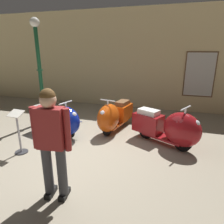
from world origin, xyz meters
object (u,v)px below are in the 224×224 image
(scooter_1, at_px, (113,116))
(scooter_2, at_px, (171,128))
(scooter_0, at_px, (59,120))
(visitor_0, at_px, (52,138))
(info_stanchion, at_px, (19,136))
(lamppost, at_px, (40,70))

(scooter_1, xyz_separation_m, scooter_2, (1.55, -0.48, 0.02))
(scooter_0, bearing_deg, visitor_0, -45.00)
(scooter_1, height_order, scooter_2, scooter_2)
(scooter_1, relative_size, info_stanchion, 1.69)
(lamppost, bearing_deg, scooter_2, -8.74)
(scooter_1, relative_size, scooter_2, 0.96)
(scooter_0, relative_size, lamppost, 0.54)
(scooter_0, bearing_deg, lamppost, 156.55)
(scooter_1, bearing_deg, scooter_0, -49.21)
(scooter_2, relative_size, lamppost, 0.56)
(scooter_1, xyz_separation_m, info_stanchion, (-1.62, -1.78, -0.04))
(scooter_0, bearing_deg, info_stanchion, -93.11)
(scooter_1, height_order, visitor_0, visitor_0)
(lamppost, distance_m, info_stanchion, 2.37)
(lamppost, bearing_deg, visitor_0, -52.25)
(scooter_0, height_order, scooter_1, scooter_1)
(visitor_0, distance_m, info_stanchion, 1.94)
(scooter_2, bearing_deg, scooter_1, -170.69)
(scooter_2, bearing_deg, scooter_0, -148.81)
(lamppost, height_order, info_stanchion, lamppost)
(visitor_0, relative_size, info_stanchion, 1.77)
(scooter_0, height_order, scooter_2, scooter_2)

